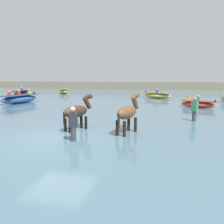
{
  "coord_description": "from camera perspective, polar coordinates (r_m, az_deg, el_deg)",
  "views": [
    {
      "loc": [
        4.01,
        -7.96,
        2.72
      ],
      "look_at": [
        1.35,
        3.63,
        0.83
      ],
      "focal_mm": 35.71,
      "sensor_mm": 36.0,
      "label": 1
    }
  ],
  "objects": [
    {
      "name": "ground_plane",
      "position": [
        9.32,
        -13.34,
        -8.18
      ],
      "size": [
        120.0,
        120.0,
        0.0
      ],
      "primitive_type": "plane",
      "color": "#666051"
    },
    {
      "name": "water_surface",
      "position": [
        18.58,
        0.33,
        1.13
      ],
      "size": [
        90.0,
        90.0,
        0.33
      ],
      "primitive_type": "cube",
      "color": "#476675",
      "rests_on": "ground"
    },
    {
      "name": "horse_lead_bay",
      "position": [
        9.43,
        4.04,
        -0.31
      ],
      "size": [
        0.93,
        1.84,
        2.01
      ],
      "color": "brown",
      "rests_on": "ground"
    },
    {
      "name": "horse_trailing_dark_bay",
      "position": [
        10.12,
        -8.99,
        -0.11
      ],
      "size": [
        1.09,
        1.69,
        1.91
      ],
      "color": "#382319",
      "rests_on": "ground"
    },
    {
      "name": "boat_far_offshore",
      "position": [
        18.67,
        21.11,
        1.91
      ],
      "size": [
        2.69,
        1.6,
        0.99
      ],
      "color": "#BC382D",
      "rests_on": "water_surface"
    },
    {
      "name": "boat_far_inshore",
      "position": [
        25.56,
        11.61,
        4.18
      ],
      "size": [
        3.33,
        2.37,
        1.09
      ],
      "color": "gold",
      "rests_on": "water_surface"
    },
    {
      "name": "boat_distant_east",
      "position": [
        29.32,
        -22.09,
        4.39
      ],
      "size": [
        1.73,
        3.36,
        1.18
      ],
      "color": "black",
      "rests_on": "water_surface"
    },
    {
      "name": "boat_near_starboard",
      "position": [
        33.2,
        -12.27,
        5.27
      ],
      "size": [
        2.72,
        3.3,
        1.13
      ],
      "color": "gold",
      "rests_on": "water_surface"
    },
    {
      "name": "boat_mid_outer",
      "position": [
        22.03,
        -22.59,
        3.11
      ],
      "size": [
        1.97,
        4.12,
        1.22
      ],
      "color": "#28518E",
      "rests_on": "water_surface"
    },
    {
      "name": "person_onlooker_right",
      "position": [
        12.85,
        20.31,
        0.19
      ],
      "size": [
        0.38,
        0.35,
        1.63
      ],
      "color": "#383842",
      "rests_on": "ground"
    },
    {
      "name": "person_wading_mid",
      "position": [
        8.43,
        -9.89,
        -3.79
      ],
      "size": [
        0.38,
        0.33,
        1.63
      ],
      "color": "#383842",
      "rests_on": "ground"
    },
    {
      "name": "far_shoreline",
      "position": [
        42.86,
        7.59,
        6.52
      ],
      "size": [
        80.0,
        2.4,
        1.8
      ],
      "primitive_type": "cube",
      "color": "gray",
      "rests_on": "ground"
    }
  ]
}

